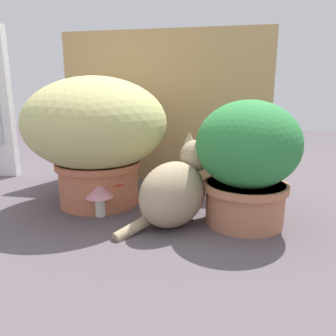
{
  "coord_description": "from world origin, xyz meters",
  "views": [
    {
      "loc": [
        0.3,
        -1.01,
        0.43
      ],
      "look_at": [
        0.11,
        0.05,
        0.18
      ],
      "focal_mm": 33.5,
      "sensor_mm": 36.0,
      "label": 1
    }
  ],
  "objects": [
    {
      "name": "ground_plane",
      "position": [
        0.0,
        0.0,
        0.0
      ],
      "size": [
        6.0,
        6.0,
        0.0
      ],
      "primitive_type": "plane",
      "color": "#51474E"
    },
    {
      "name": "cardboard_backdrop",
      "position": [
        0.01,
        0.52,
        0.36
      ],
      "size": [
        1.01,
        0.03,
        0.73
      ],
      "primitive_type": "cube",
      "color": "tan",
      "rests_on": "ground"
    },
    {
      "name": "grass_planter",
      "position": [
        -0.19,
        0.14,
        0.29
      ],
      "size": [
        0.55,
        0.55,
        0.5
      ],
      "color": "#BB6748",
      "rests_on": "ground"
    },
    {
      "name": "leafy_planter",
      "position": [
        0.38,
        0.03,
        0.22
      ],
      "size": [
        0.34,
        0.34,
        0.42
      ],
      "color": "#B26E51",
      "rests_on": "ground"
    },
    {
      "name": "cat",
      "position": [
        0.15,
        -0.02,
        0.12
      ],
      "size": [
        0.32,
        0.32,
        0.32
      ],
      "color": "tan",
      "rests_on": "ground"
    },
    {
      "name": "mushroom_ornament_pink",
      "position": [
        -0.13,
        0.01,
        0.09
      ],
      "size": [
        0.1,
        0.1,
        0.12
      ],
      "color": "silver",
      "rests_on": "ground"
    },
    {
      "name": "mushroom_ornament_red",
      "position": [
        -0.11,
        0.07,
        0.12
      ],
      "size": [
        0.1,
        0.1,
        0.16
      ],
      "color": "beige",
      "rests_on": "ground"
    }
  ]
}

